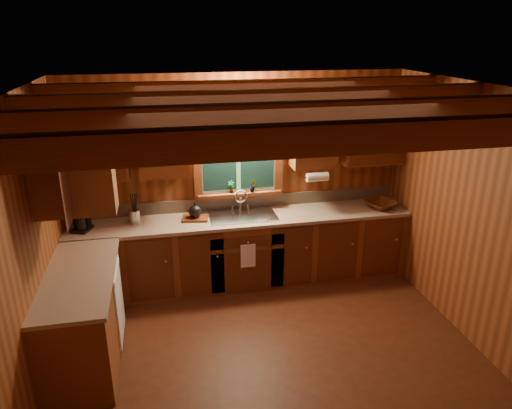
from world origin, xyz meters
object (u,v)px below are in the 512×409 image
object	(u,v)px
cutting_board	(195,218)
wicker_basket	(380,204)
sink	(243,219)
coffee_maker	(81,217)

from	to	relation	value
cutting_board	wicker_basket	bearing A→B (deg)	6.47
cutting_board	wicker_basket	world-z (taller)	wicker_basket
sink	wicker_basket	distance (m)	1.79
sink	wicker_basket	size ratio (longest dim) A/B	2.13
coffee_maker	wicker_basket	xyz separation A→B (m)	(3.67, -0.06, -0.11)
sink	wicker_basket	xyz separation A→B (m)	(1.79, -0.08, 0.09)
sink	coffee_maker	world-z (taller)	coffee_maker
wicker_basket	coffee_maker	bearing A→B (deg)	179.06
sink	coffee_maker	xyz separation A→B (m)	(-1.88, -0.02, 0.20)
coffee_maker	cutting_board	size ratio (longest dim) A/B	1.05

